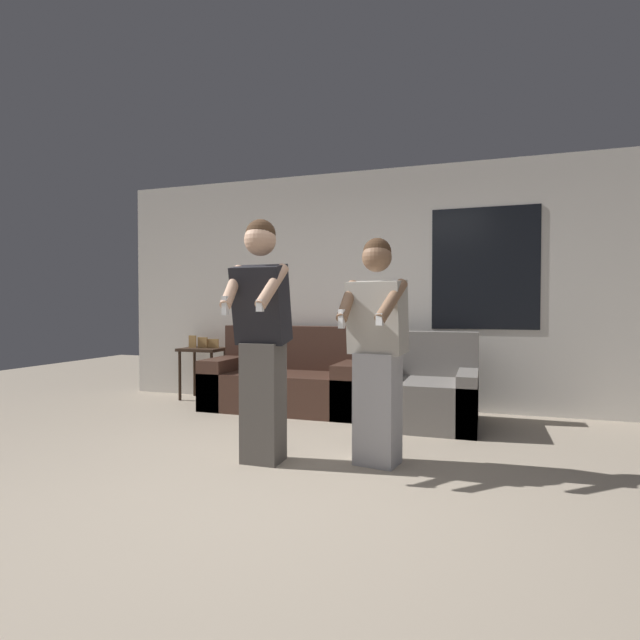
% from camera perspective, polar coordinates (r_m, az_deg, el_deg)
% --- Properties ---
extents(ground_plane, '(14.00, 14.00, 0.00)m').
position_cam_1_polar(ground_plane, '(3.23, -5.42, -19.14)').
color(ground_plane, tan).
extents(wall_back, '(6.41, 0.07, 2.70)m').
position_cam_1_polar(wall_back, '(5.76, 6.28, 3.63)').
color(wall_back, silver).
rests_on(wall_back, ground_plane).
extents(couch, '(1.80, 0.87, 0.92)m').
position_cam_1_polar(couch, '(5.64, -3.49, -7.00)').
color(couch, '#472D23').
rests_on(couch, ground_plane).
extents(armchair, '(0.96, 0.91, 0.89)m').
position_cam_1_polar(armchair, '(5.00, 12.07, -8.27)').
color(armchair, slate).
rests_on(armchair, ground_plane).
extents(side_table, '(0.52, 0.41, 0.79)m').
position_cam_1_polar(side_table, '(6.33, -13.26, -3.99)').
color(side_table, '#332319').
rests_on(side_table, ground_plane).
extents(person_left, '(0.44, 0.49, 1.77)m').
position_cam_1_polar(person_left, '(3.65, -6.69, -1.81)').
color(person_left, '#56514C').
rests_on(person_left, ground_plane).
extents(person_right, '(0.46, 0.52, 1.63)m').
position_cam_1_polar(person_right, '(3.61, 6.52, -3.38)').
color(person_right, '#B2B2B7').
rests_on(person_right, ground_plane).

